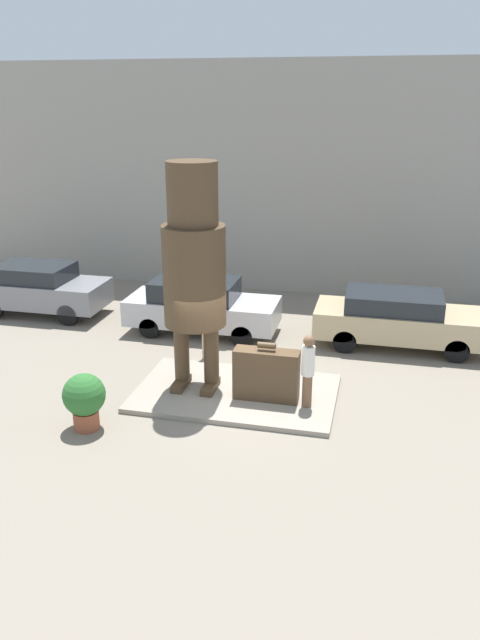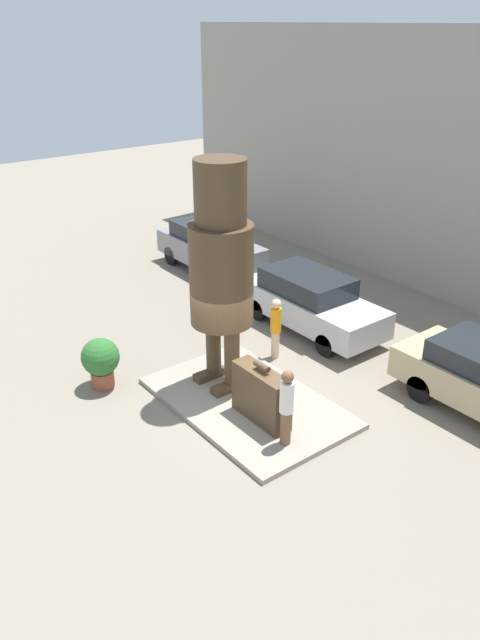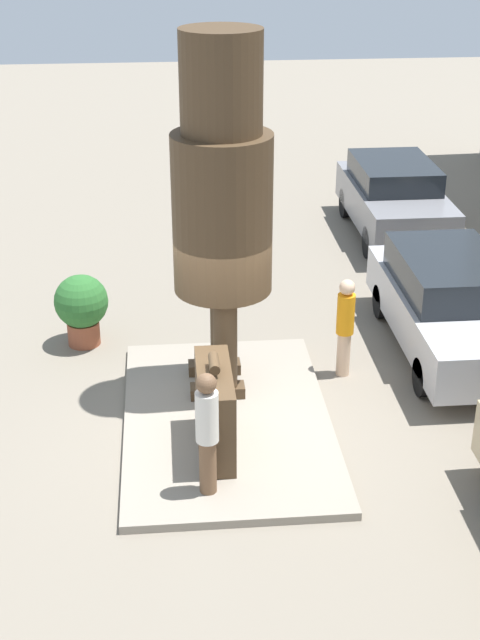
{
  "view_description": "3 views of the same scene",
  "coord_description": "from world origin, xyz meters",
  "px_view_note": "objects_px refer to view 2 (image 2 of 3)",
  "views": [
    {
      "loc": [
        3.17,
        -13.03,
        6.78
      ],
      "look_at": [
        0.17,
        -0.29,
        2.04
      ],
      "focal_mm": 35.0,
      "sensor_mm": 36.0,
      "label": 1
    },
    {
      "loc": [
        9.46,
        -7.52,
        8.0
      ],
      "look_at": [
        0.08,
        -0.27,
        2.27
      ],
      "focal_mm": 35.0,
      "sensor_mm": 36.0,
      "label": 2
    },
    {
      "loc": [
        11.04,
        -0.8,
        7.11
      ],
      "look_at": [
        -0.18,
        0.21,
        1.6
      ],
      "focal_mm": 50.0,
      "sensor_mm": 36.0,
      "label": 3
    }
  ],
  "objects_px": {
    "tourist": "(287,405)",
    "parked_car_grey": "(210,246)",
    "giant_suitcase": "(261,395)",
    "worker_hivis": "(276,326)",
    "statue_figure": "(221,260)",
    "parked_car_silver": "(310,301)",
    "planter_pot": "(101,360)"
  },
  "relations": [
    {
      "from": "parked_car_grey",
      "to": "worker_hivis",
      "type": "bearing_deg",
      "value": -20.54
    },
    {
      "from": "giant_suitcase",
      "to": "worker_hivis",
      "type": "bearing_deg",
      "value": 133.56
    },
    {
      "from": "statue_figure",
      "to": "parked_car_grey",
      "type": "relative_size",
      "value": 1.27
    },
    {
      "from": "parked_car_silver",
      "to": "worker_hivis",
      "type": "bearing_deg",
      "value": -69.54
    },
    {
      "from": "statue_figure",
      "to": "tourist",
      "type": "height_order",
      "value": "statue_figure"
    },
    {
      "from": "giant_suitcase",
      "to": "parked_car_silver",
      "type": "relative_size",
      "value": 0.33
    },
    {
      "from": "statue_figure",
      "to": "parked_car_silver",
      "type": "bearing_deg",
      "value": 105.26
    },
    {
      "from": "giant_suitcase",
      "to": "tourist",
      "type": "xyz_separation_m",
      "value": [
        0.97,
        -0.15,
        0.33
      ]
    },
    {
      "from": "giant_suitcase",
      "to": "tourist",
      "type": "height_order",
      "value": "tourist"
    },
    {
      "from": "planter_pot",
      "to": "worker_hivis",
      "type": "relative_size",
      "value": 0.76
    },
    {
      "from": "parked_car_grey",
      "to": "worker_hivis",
      "type": "height_order",
      "value": "worker_hivis"
    },
    {
      "from": "parked_car_grey",
      "to": "tourist",
      "type": "bearing_deg",
      "value": -26.73
    },
    {
      "from": "statue_figure",
      "to": "planter_pot",
      "type": "relative_size",
      "value": 4.23
    },
    {
      "from": "giant_suitcase",
      "to": "tourist",
      "type": "bearing_deg",
      "value": -8.91
    },
    {
      "from": "statue_figure",
      "to": "parked_car_silver",
      "type": "xyz_separation_m",
      "value": [
        -1.05,
        3.85,
        -2.39
      ]
    },
    {
      "from": "tourist",
      "to": "parked_car_grey",
      "type": "bearing_deg",
      "value": 153.27
    },
    {
      "from": "worker_hivis",
      "to": "giant_suitcase",
      "type": "bearing_deg",
      "value": -46.44
    },
    {
      "from": "statue_figure",
      "to": "giant_suitcase",
      "type": "xyz_separation_m",
      "value": [
        1.75,
        -0.25,
        -2.51
      ]
    },
    {
      "from": "giant_suitcase",
      "to": "planter_pot",
      "type": "distance_m",
      "value": 4.08
    },
    {
      "from": "planter_pot",
      "to": "statue_figure",
      "type": "bearing_deg",
      "value": 51.84
    },
    {
      "from": "statue_figure",
      "to": "planter_pot",
      "type": "height_order",
      "value": "statue_figure"
    },
    {
      "from": "parked_car_silver",
      "to": "planter_pot",
      "type": "distance_m",
      "value": 6.17
    },
    {
      "from": "tourist",
      "to": "parked_car_grey",
      "type": "xyz_separation_m",
      "value": [
        -9.32,
        4.69,
        -0.19
      ]
    },
    {
      "from": "statue_figure",
      "to": "parked_car_grey",
      "type": "xyz_separation_m",
      "value": [
        -6.6,
        4.29,
        -2.37
      ]
    },
    {
      "from": "parked_car_silver",
      "to": "statue_figure",
      "type": "bearing_deg",
      "value": -74.74
    },
    {
      "from": "statue_figure",
      "to": "giant_suitcase",
      "type": "height_order",
      "value": "statue_figure"
    },
    {
      "from": "giant_suitcase",
      "to": "worker_hivis",
      "type": "xyz_separation_m",
      "value": [
        -2.09,
        2.19,
        0.18
      ]
    },
    {
      "from": "parked_car_grey",
      "to": "statue_figure",
      "type": "bearing_deg",
      "value": -33.04
    },
    {
      "from": "statue_figure",
      "to": "tourist",
      "type": "distance_m",
      "value": 3.5
    },
    {
      "from": "parked_car_silver",
      "to": "giant_suitcase",
      "type": "bearing_deg",
      "value": -55.67
    },
    {
      "from": "tourist",
      "to": "parked_car_grey",
      "type": "relative_size",
      "value": 0.41
    },
    {
      "from": "parked_car_silver",
      "to": "planter_pot",
      "type": "relative_size",
      "value": 3.58
    }
  ]
}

